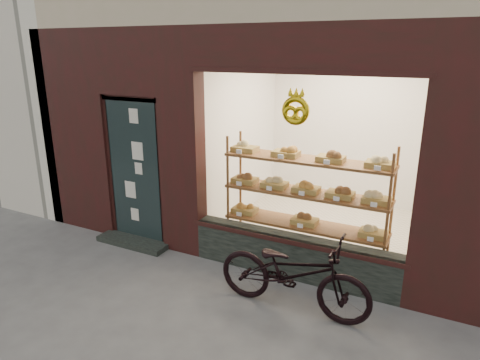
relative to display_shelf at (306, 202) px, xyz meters
The scene contains 2 objects.
display_shelf is the anchor object (origin of this frame).
bicycle 1.24m from the display_shelf, 77.10° to the right, with size 0.61×1.75×0.92m, color black.
Camera 1 is at (2.10, -2.59, 2.84)m, focal length 32.00 mm.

